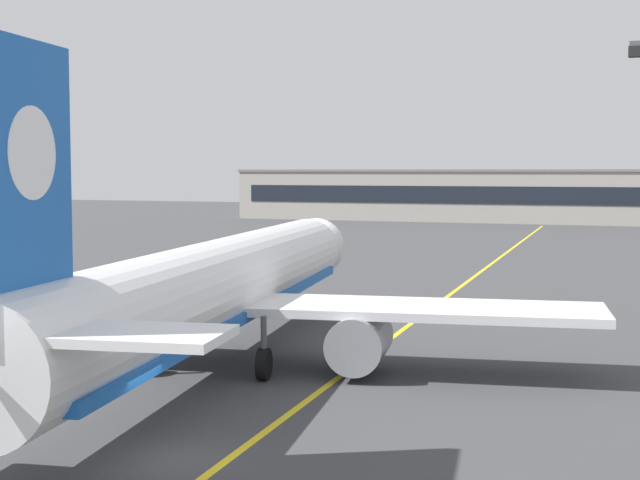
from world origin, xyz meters
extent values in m
plane|color=#3D3D3F|center=(0.00, 0.00, 0.00)|extent=(400.00, 400.00, 0.00)
cube|color=yellow|center=(0.00, 30.00, 0.00)|extent=(11.38, 179.68, 0.01)
cylinder|color=white|center=(-4.38, 11.85, 3.50)|extent=(9.76, 36.13, 3.80)
cone|color=white|center=(-7.60, 30.88, 3.50)|extent=(3.99, 3.17, 3.61)
cube|color=blue|center=(-4.38, 11.85, 2.46)|extent=(9.20, 33.28, 0.44)
cube|color=black|center=(-7.29, 29.01, 4.17)|extent=(2.99, 1.56, 0.60)
cube|color=white|center=(-4.48, 12.44, 2.65)|extent=(32.35, 10.08, 0.36)
cylinder|color=gray|center=(-10.43, 10.42, 1.43)|extent=(2.87, 3.93, 2.30)
cylinder|color=black|center=(-10.73, 12.24, 1.43)|extent=(1.96, 0.50, 1.95)
cylinder|color=gray|center=(1.80, 12.49, 1.43)|extent=(2.87, 3.93, 2.30)
cylinder|color=black|center=(1.49, 14.32, 1.43)|extent=(1.96, 0.50, 1.95)
cube|color=blue|center=(-1.74, -3.73, 8.05)|extent=(1.20, 4.80, 7.20)
cylinder|color=white|center=(-1.79, -3.43, 8.77)|extent=(0.83, 2.44, 2.40)
cube|color=white|center=(-1.64, -4.32, 4.36)|extent=(11.31, 4.60, 0.24)
cylinder|color=#4C4C51|center=(-6.80, 26.15, 1.48)|extent=(0.24, 0.24, 1.60)
cylinder|color=black|center=(-6.80, 26.15, 0.45)|extent=(0.54, 0.95, 0.90)
cylinder|color=#4C4C51|center=(-6.61, 9.44, 1.77)|extent=(0.24, 0.24, 1.60)
cylinder|color=black|center=(-6.61, 9.44, 0.65)|extent=(0.61, 1.35, 1.30)
cylinder|color=#4C4C51|center=(-1.48, 10.31, 1.77)|extent=(0.24, 0.24, 1.60)
cylinder|color=black|center=(-1.48, 10.31, 0.65)|extent=(0.61, 1.35, 1.30)
cube|color=black|center=(12.61, 3.53, 11.48)|extent=(0.44, 0.36, 0.28)
cube|color=#B7B7BC|center=(-24.42, 26.65, 0.62)|extent=(4.10, 4.36, 0.84)
cube|color=black|center=(-24.49, 26.58, 1.34)|extent=(2.71, 2.78, 0.60)
cylinder|color=orange|center=(-24.42, 26.65, 1.72)|extent=(0.14, 0.14, 0.14)
cube|color=yellow|center=(-24.42, 26.65, 0.62)|extent=(4.00, 4.23, 0.14)
cylinder|color=black|center=(-24.76, 24.90, 0.32)|extent=(0.58, 0.63, 0.64)
cylinder|color=black|center=(-26.10, 26.05, 0.32)|extent=(0.58, 0.63, 0.64)
cylinder|color=black|center=(-22.74, 27.25, 0.32)|extent=(0.58, 0.63, 0.64)
cylinder|color=black|center=(-24.08, 28.40, 0.32)|extent=(0.58, 0.63, 0.64)
cone|color=orange|center=(-4.50, 28.35, 0.28)|extent=(0.36, 0.36, 0.55)
cylinder|color=white|center=(-4.50, 28.35, 0.30)|extent=(0.23, 0.23, 0.07)
cube|color=orange|center=(-4.50, 28.35, 0.01)|extent=(0.44, 0.44, 0.03)
cube|color=#9E998E|center=(-0.54, 129.42, 4.07)|extent=(115.28, 12.00, 8.15)
cube|color=black|center=(-0.54, 123.37, 4.47)|extent=(110.67, 0.12, 2.80)
cube|color=slate|center=(-0.54, 129.42, 8.35)|extent=(115.68, 12.40, 0.40)
camera|label=1|loc=(13.78, -22.77, 8.32)|focal=52.09mm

